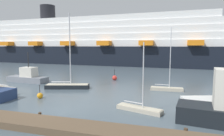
# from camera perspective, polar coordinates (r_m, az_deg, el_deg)

# --- Properties ---
(ground_plane) EXTENTS (600.00, 600.00, 0.00)m
(ground_plane) POSITION_cam_1_polar(r_m,az_deg,el_deg) (18.12, -16.15, -11.98)
(ground_plane) COLOR #4C5B66
(dock_pier) EXTENTS (26.23, 2.30, 0.60)m
(dock_pier) POSITION_cam_1_polar(r_m,az_deg,el_deg) (15.54, -22.83, -14.42)
(dock_pier) COLOR brown
(dock_pier) RESTS_ON ground_plane
(sailboat_0) EXTENTS (4.03, 1.01, 7.95)m
(sailboat_0) POSITION_cam_1_polar(r_m,az_deg,el_deg) (25.91, 15.70, -5.52)
(sailboat_0) COLOR #BCB29E
(sailboat_0) RESTS_ON ground_plane
(sailboat_1) EXTENTS (5.90, 2.92, 9.87)m
(sailboat_1) POSITION_cam_1_polar(r_m,az_deg,el_deg) (26.82, -12.86, -4.84)
(sailboat_1) COLOR black
(sailboat_1) RESTS_ON ground_plane
(sailboat_3) EXTENTS (4.17, 2.12, 5.97)m
(sailboat_3) POSITION_cam_1_polar(r_m,az_deg,el_deg) (17.48, 7.96, -11.44)
(sailboat_3) COLOR #BCB29E
(sailboat_3) RESTS_ON ground_plane
(fishing_boat_0) EXTENTS (6.82, 2.55, 4.67)m
(fishing_boat_0) POSITION_cam_1_polar(r_m,az_deg,el_deg) (33.53, -23.34, -2.38)
(fishing_boat_0) COLOR gray
(fishing_boat_0) RESTS_ON ground_plane
(channel_buoy_0) EXTENTS (0.62, 0.62, 1.53)m
(channel_buoy_0) POSITION_cam_1_polar(r_m,az_deg,el_deg) (22.65, -20.28, -7.56)
(channel_buoy_0) COLOR orange
(channel_buoy_0) RESTS_ON ground_plane
(channel_buoy_1) EXTENTS (0.79, 0.79, 1.82)m
(channel_buoy_1) POSITION_cam_1_polar(r_m,az_deg,el_deg) (32.39, 0.78, -2.86)
(channel_buoy_1) COLOR red
(channel_buoy_1) RESTS_ON ground_plane
(cruise_ship) EXTENTS (100.42, 20.01, 19.46)m
(cruise_ship) POSITION_cam_1_polar(r_m,az_deg,el_deg) (63.50, -4.91, 7.01)
(cruise_ship) COLOR black
(cruise_ship) RESTS_ON ground_plane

